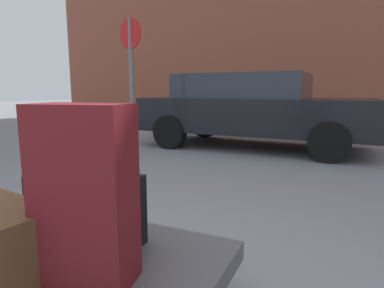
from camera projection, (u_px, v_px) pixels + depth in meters
The scene contains 5 objects.
luggage_cart at pixel (88, 267), 1.56m from camera, with size 1.29×0.88×0.34m.
duffel_bag_black_stacked_top at pixel (87, 210), 1.62m from camera, with size 0.53×0.29×0.35m, color black.
suitcase_maroon_front_right at pixel (85, 196), 1.27m from camera, with size 0.37×0.22×0.72m, color maroon.
parked_car at pixel (252, 108), 6.34m from camera, with size 4.35×2.02×1.42m.
no_parking_sign at pixel (131, 72), 5.39m from camera, with size 0.49×0.14×2.28m.
Camera 1 is at (1.05, -1.10, 1.11)m, focal length 30.45 mm.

